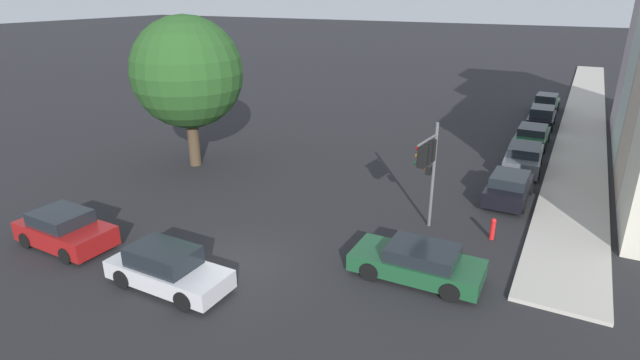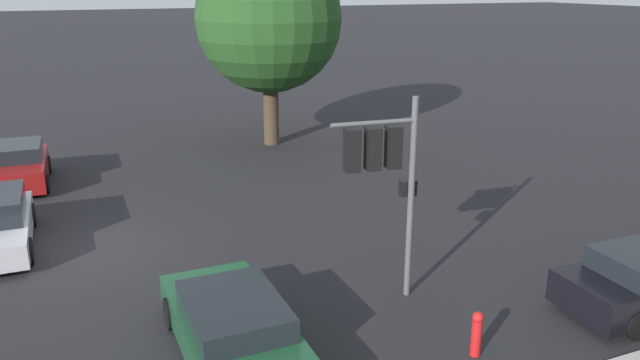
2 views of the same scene
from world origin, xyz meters
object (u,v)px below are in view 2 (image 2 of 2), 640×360
Objects in this scene: crossing_car_2 at (233,326)px; fire_hydrant at (477,332)px; traffic_signal at (383,161)px; street_tree at (269,19)px; crossing_car_1 at (17,166)px.

crossing_car_2 is 4.96× the size of fire_hydrant.
traffic_signal is 1.00× the size of crossing_car_2.
traffic_signal reaches higher than crossing_car_2.
fire_hydrant is at bearing -161.15° from traffic_signal.
crossing_car_1 is (2.08, -10.00, -4.61)m from street_tree.
fire_hydrant is (2.73, 0.64, -2.73)m from traffic_signal.
street_tree reaches higher than traffic_signal.
crossing_car_1 is (-12.10, -7.79, -2.53)m from traffic_signal.
street_tree reaches higher than crossing_car_1.
traffic_signal reaches higher than crossing_car_1.
crossing_car_1 is 4.38× the size of fire_hydrant.
fire_hydrant is at bearing 31.41° from crossing_car_1.
crossing_car_2 is at bearing -112.98° from fire_hydrant.
street_tree is 17.66m from fire_hydrant.
crossing_car_2 is at bearing 19.58° from crossing_car_1.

